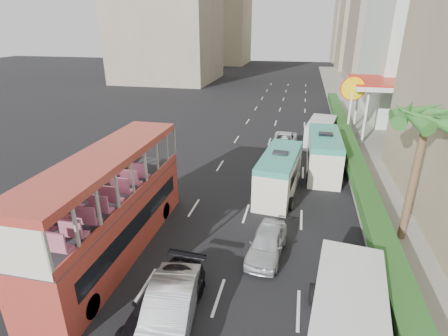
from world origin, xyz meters
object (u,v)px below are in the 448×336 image
(car_silver_lane_b, at_px, (266,254))
(car_black, at_px, (165,319))
(shell_station, at_px, (383,109))
(palm_tree, at_px, (413,181))
(double_decker_bus, at_px, (111,205))
(minibus_near, at_px, (279,174))
(panel_van_far, at_px, (320,132))
(minibus_far, at_px, (323,154))
(van_asset, at_px, (284,147))
(car_silver_lane_a, at_px, (170,327))
(panel_van_near, at_px, (347,319))

(car_silver_lane_b, distance_m, car_black, 5.86)
(shell_station, bearing_deg, palm_tree, -96.60)
(double_decker_bus, bearing_deg, shell_station, 55.18)
(double_decker_bus, distance_m, car_silver_lane_b, 7.74)
(minibus_near, xyz_separation_m, panel_van_far, (2.99, 11.32, -0.28))
(car_black, distance_m, minibus_far, 17.22)
(double_decker_bus, relative_size, car_silver_lane_b, 2.86)
(car_black, xyz_separation_m, minibus_far, (6.25, 15.98, 1.45))
(panel_van_far, xyz_separation_m, shell_station, (5.79, 3.54, 1.66))
(van_asset, height_order, minibus_far, minibus_far)
(double_decker_bus, xyz_separation_m, car_silver_lane_a, (4.24, -3.88, -2.53))
(car_silver_lane_b, xyz_separation_m, van_asset, (-0.19, 16.40, 0.00))
(car_silver_lane_b, relative_size, shell_station, 0.48)
(minibus_far, height_order, panel_van_far, minibus_far)
(minibus_far, bearing_deg, panel_van_far, 89.06)
(shell_station, bearing_deg, double_decker_bus, -124.82)
(double_decker_bus, relative_size, minibus_far, 1.68)
(double_decker_bus, bearing_deg, car_silver_lane_b, 10.24)
(panel_van_near, distance_m, shell_station, 26.87)
(car_black, relative_size, panel_van_far, 0.90)
(car_black, height_order, shell_station, shell_station)
(car_silver_lane_b, relative_size, palm_tree, 0.60)
(double_decker_bus, relative_size, minibus_near, 1.78)
(panel_van_far, bearing_deg, panel_van_near, -80.38)
(panel_van_near, bearing_deg, shell_station, 84.93)
(minibus_far, bearing_deg, car_black, -111.90)
(minibus_near, height_order, palm_tree, palm_tree)
(van_asset, relative_size, minibus_near, 0.72)
(car_silver_lane_b, relative_size, van_asset, 0.86)
(car_silver_lane_b, height_order, shell_station, shell_station)
(double_decker_bus, distance_m, minibus_near, 10.94)
(double_decker_bus, bearing_deg, panel_van_near, -17.28)
(double_decker_bus, xyz_separation_m, shell_station, (16.00, 23.00, 0.22))
(panel_van_far, distance_m, palm_tree, 16.04)
(panel_van_far, relative_size, palm_tree, 0.85)
(minibus_far, relative_size, panel_van_far, 1.20)
(panel_van_far, bearing_deg, car_black, -96.02)
(minibus_far, bearing_deg, shell_station, 60.54)
(car_silver_lane_a, bearing_deg, panel_van_near, -1.77)
(car_black, relative_size, panel_van_near, 0.88)
(double_decker_bus, height_order, panel_van_near, double_decker_bus)
(double_decker_bus, distance_m, car_black, 5.85)
(minibus_near, height_order, minibus_far, minibus_far)
(van_asset, bearing_deg, minibus_far, -55.80)
(panel_van_near, bearing_deg, van_asset, 106.14)
(car_silver_lane_a, xyz_separation_m, panel_van_near, (6.11, 0.66, 1.13))
(palm_tree, bearing_deg, van_asset, 116.34)
(car_silver_lane_a, bearing_deg, car_black, 126.60)
(van_asset, height_order, shell_station, shell_station)
(car_silver_lane_b, bearing_deg, minibus_near, 95.75)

